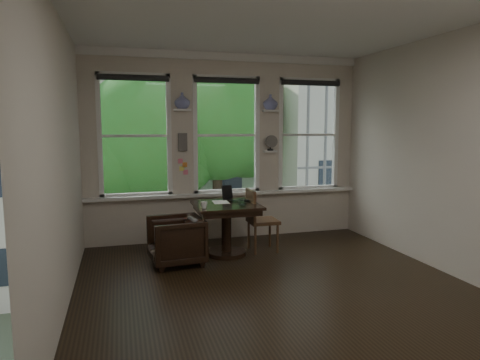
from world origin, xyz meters
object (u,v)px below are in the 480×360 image
object	(u,v)px
table	(226,229)
mug	(204,205)
armchair_left	(176,241)
laptop	(240,201)
side_chair_right	(263,220)

from	to	relation	value
table	mug	bearing A→B (deg)	-146.78
table	armchair_left	bearing A→B (deg)	-163.86
armchair_left	laptop	distance (m)	1.11
armchair_left	laptop	xyz separation A→B (m)	(0.98, 0.28, 0.44)
laptop	mug	size ratio (longest dim) A/B	3.47
armchair_left	mug	bearing A→B (deg)	81.04
armchair_left	side_chair_right	distance (m)	1.36
table	mug	size ratio (longest dim) A/B	9.44
side_chair_right	table	bearing A→B (deg)	95.80
laptop	mug	world-z (taller)	mug
mug	table	bearing A→B (deg)	33.22
armchair_left	laptop	world-z (taller)	laptop
table	side_chair_right	world-z (taller)	side_chair_right
table	side_chair_right	distance (m)	0.58
mug	side_chair_right	bearing A→B (deg)	17.40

